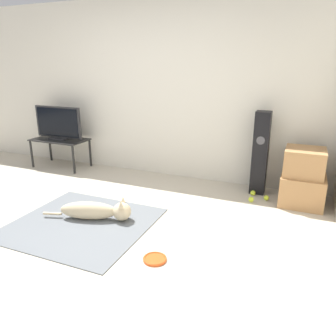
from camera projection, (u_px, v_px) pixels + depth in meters
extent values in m
plane|color=#BCB29E|center=(68.00, 231.00, 3.39)|extent=(12.00, 12.00, 0.00)
cube|color=beige|center=(153.00, 90.00, 4.84)|extent=(8.00, 0.06, 2.55)
cube|color=slate|center=(82.00, 223.00, 3.53)|extent=(1.44, 1.36, 0.01)
ellipsoid|color=beige|center=(89.00, 211.00, 3.59)|extent=(0.66, 0.36, 0.20)
sphere|color=beige|center=(122.00, 211.00, 3.56)|extent=(0.20, 0.20, 0.20)
cone|color=beige|center=(123.00, 200.00, 3.58)|extent=(0.06, 0.06, 0.09)
cone|color=beige|center=(121.00, 204.00, 3.48)|extent=(0.06, 0.06, 0.09)
cylinder|color=beige|center=(52.00, 214.00, 3.65)|extent=(0.21, 0.09, 0.03)
cylinder|color=#DB511E|center=(155.00, 259.00, 2.88)|extent=(0.21, 0.21, 0.02)
torus|color=#DB511E|center=(155.00, 259.00, 2.88)|extent=(0.21, 0.21, 0.02)
cube|color=#A87A4C|center=(302.00, 190.00, 3.99)|extent=(0.50, 0.51, 0.37)
cube|color=#A87A4C|center=(304.00, 162.00, 3.90)|extent=(0.45, 0.45, 0.32)
cube|color=black|center=(260.00, 153.00, 4.23)|extent=(0.19, 0.19, 1.08)
cylinder|color=#4C4C51|center=(261.00, 141.00, 4.09)|extent=(0.10, 0.00, 0.10)
cube|color=black|center=(60.00, 140.00, 5.35)|extent=(0.90, 0.49, 0.02)
cylinder|color=black|center=(32.00, 154.00, 5.39)|extent=(0.04, 0.04, 0.45)
cylinder|color=black|center=(74.00, 160.00, 5.07)|extent=(0.04, 0.04, 0.45)
cylinder|color=black|center=(50.00, 148.00, 5.77)|extent=(0.04, 0.04, 0.45)
cylinder|color=black|center=(90.00, 153.00, 5.45)|extent=(0.04, 0.04, 0.45)
cube|color=#232326|center=(60.00, 138.00, 5.34)|extent=(0.30, 0.20, 0.03)
cube|color=#232326|center=(58.00, 122.00, 5.27)|extent=(0.86, 0.04, 0.50)
cube|color=black|center=(57.00, 122.00, 5.25)|extent=(0.79, 0.01, 0.45)
sphere|color=#C6E033|center=(253.00, 193.00, 4.28)|extent=(0.07, 0.07, 0.07)
sphere|color=#C6E033|center=(266.00, 198.00, 4.13)|extent=(0.07, 0.07, 0.07)
sphere|color=#C6E033|center=(251.00, 199.00, 4.08)|extent=(0.07, 0.07, 0.07)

